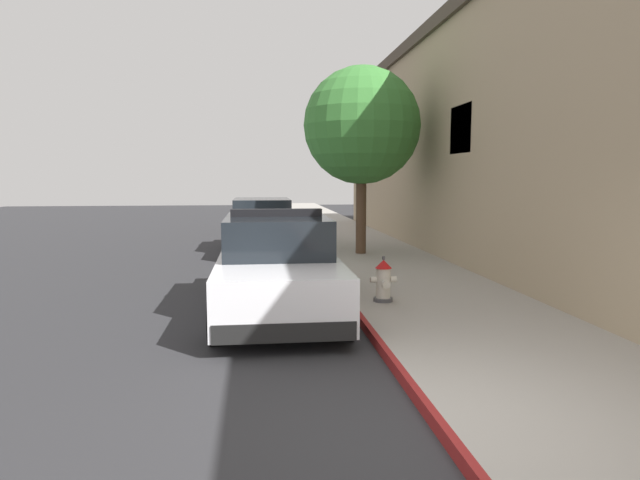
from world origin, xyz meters
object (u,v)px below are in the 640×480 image
object	(u,v)px
police_cruiser	(277,266)
fire_hydrant	(383,281)
parked_car_silver_ahead	(262,226)
street_tree	(362,126)

from	to	relation	value
police_cruiser	fire_hydrant	size ratio (longest dim) A/B	6.37
parked_car_silver_ahead	street_tree	bearing A→B (deg)	-34.90
police_cruiser	parked_car_silver_ahead	xyz separation A→B (m)	(-0.16, 7.57, -0.00)
fire_hydrant	street_tree	distance (m)	6.63
parked_car_silver_ahead	street_tree	xyz separation A→B (m)	(2.66, -1.85, 2.81)
fire_hydrant	street_tree	xyz separation A→B (m)	(0.73, 5.83, 3.07)
police_cruiser	street_tree	size ratio (longest dim) A/B	0.97
parked_car_silver_ahead	street_tree	distance (m)	4.29
parked_car_silver_ahead	fire_hydrant	size ratio (longest dim) A/B	6.37
police_cruiser	parked_car_silver_ahead	size ratio (longest dim) A/B	1.00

